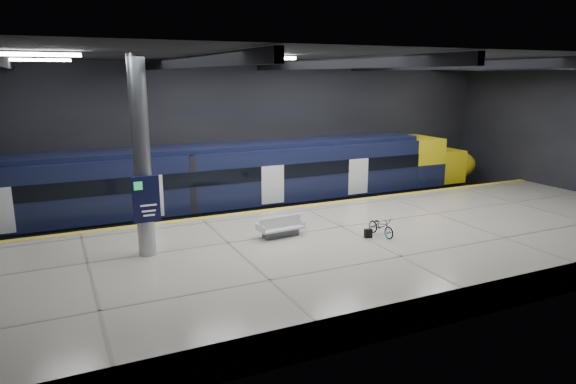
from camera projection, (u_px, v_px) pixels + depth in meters
ground at (329, 245)px, 22.64m from camera, size 30.00×30.00×0.00m
room_shell at (332, 114)px, 21.37m from camera, size 30.10×16.10×8.05m
platform at (361, 250)px, 20.31m from camera, size 30.00×11.00×1.10m
safety_strip at (302, 206)px, 24.82m from camera, size 30.00×0.40×0.01m
rails at (279, 213)px, 27.47m from camera, size 30.00×1.52×0.16m
train at (240, 180)px, 26.14m from camera, size 29.40×2.84×3.79m
bench at (281, 229)px, 20.14m from camera, size 1.88×0.89×0.81m
bicycle at (381, 226)px, 20.20m from camera, size 0.63×1.51×0.77m
pannier_bag at (368, 233)px, 20.00m from camera, size 0.33×0.24×0.35m
info_column at (142, 161)px, 17.42m from camera, size 0.90×0.78×6.90m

